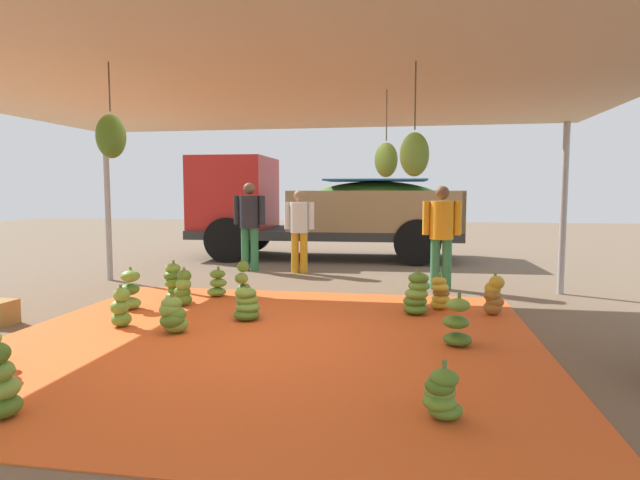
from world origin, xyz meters
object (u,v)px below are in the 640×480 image
(banana_bunch_7, at_px, (183,289))
(cargo_truck_main, at_px, (317,207))
(banana_bunch_3, at_px, (494,296))
(worker_0, at_px, (442,229))
(banana_bunch_13, at_px, (457,324))
(banana_bunch_8, at_px, (217,284))
(banana_bunch_9, at_px, (442,395))
(banana_bunch_5, at_px, (417,295))
(banana_bunch_1, at_px, (173,316))
(banana_bunch_4, at_px, (129,291))
(worker_1, at_px, (299,225))
(banana_bunch_15, at_px, (243,279))
(banana_bunch_10, at_px, (121,309))
(banana_bunch_2, at_px, (174,284))
(banana_bunch_6, at_px, (247,305))
(worker_2, at_px, (249,220))

(banana_bunch_7, relative_size, cargo_truck_main, 0.08)
(banana_bunch_3, xyz_separation_m, worker_0, (-0.57, 1.75, 0.73))
(cargo_truck_main, xyz_separation_m, worker_0, (2.71, -3.73, -0.24))
(banana_bunch_3, relative_size, banana_bunch_13, 0.97)
(banana_bunch_8, bearing_deg, banana_bunch_9, -51.36)
(banana_bunch_5, height_order, banana_bunch_7, banana_bunch_5)
(cargo_truck_main, bearing_deg, banana_bunch_13, -68.86)
(banana_bunch_1, distance_m, banana_bunch_4, 1.51)
(banana_bunch_9, relative_size, worker_0, 0.25)
(cargo_truck_main, distance_m, worker_1, 2.40)
(banana_bunch_15, bearing_deg, banana_bunch_10, -111.22)
(banana_bunch_10, distance_m, worker_1, 4.69)
(banana_bunch_2, distance_m, banana_bunch_15, 1.03)
(banana_bunch_3, height_order, banana_bunch_5, banana_bunch_5)
(banana_bunch_3, bearing_deg, banana_bunch_4, -173.97)
(banana_bunch_6, bearing_deg, banana_bunch_7, 150.64)
(banana_bunch_10, bearing_deg, banana_bunch_2, 90.81)
(banana_bunch_9, bearing_deg, banana_bunch_15, 124.33)
(banana_bunch_5, xyz_separation_m, banana_bunch_13, (0.39, -1.37, -0.03))
(banana_bunch_1, distance_m, banana_bunch_5, 3.02)
(banana_bunch_1, bearing_deg, banana_bunch_3, 22.72)
(banana_bunch_2, xyz_separation_m, banana_bunch_13, (3.82, -1.59, -0.03))
(banana_bunch_2, height_order, banana_bunch_6, banana_bunch_2)
(banana_bunch_6, bearing_deg, banana_bunch_2, 147.40)
(banana_bunch_7, height_order, banana_bunch_9, banana_bunch_7)
(banana_bunch_3, xyz_separation_m, worker_1, (-3.20, 3.10, 0.69))
(banana_bunch_1, relative_size, banana_bunch_6, 0.98)
(banana_bunch_8, bearing_deg, banana_bunch_13, -31.71)
(banana_bunch_7, bearing_deg, worker_2, 91.45)
(banana_bunch_10, xyz_separation_m, banana_bunch_15, (0.81, 2.07, 0.02))
(cargo_truck_main, xyz_separation_m, worker_1, (0.08, -2.38, -0.27))
(banana_bunch_13, bearing_deg, banana_bunch_3, 69.08)
(banana_bunch_10, xyz_separation_m, worker_1, (1.17, 4.48, 0.72))
(banana_bunch_5, bearing_deg, worker_2, 134.41)
(banana_bunch_3, distance_m, banana_bunch_8, 3.96)
(banana_bunch_9, bearing_deg, banana_bunch_8, 128.64)
(banana_bunch_7, bearing_deg, banana_bunch_15, 56.33)
(banana_bunch_10, bearing_deg, banana_bunch_13, -2.03)
(banana_bunch_4, distance_m, banana_bunch_15, 1.69)
(banana_bunch_8, distance_m, banana_bunch_13, 3.93)
(banana_bunch_5, relative_size, worker_1, 0.36)
(cargo_truck_main, distance_m, worker_0, 4.62)
(banana_bunch_4, distance_m, banana_bunch_6, 1.75)
(banana_bunch_4, distance_m, banana_bunch_13, 4.30)
(banana_bunch_1, xyz_separation_m, banana_bunch_2, (-0.74, 1.60, 0.06))
(banana_bunch_8, bearing_deg, cargo_truck_main, 82.61)
(cargo_truck_main, bearing_deg, banana_bunch_4, -103.85)
(banana_bunch_8, bearing_deg, banana_bunch_10, -103.14)
(banana_bunch_5, bearing_deg, banana_bunch_15, 162.02)
(banana_bunch_4, distance_m, banana_bunch_9, 4.84)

